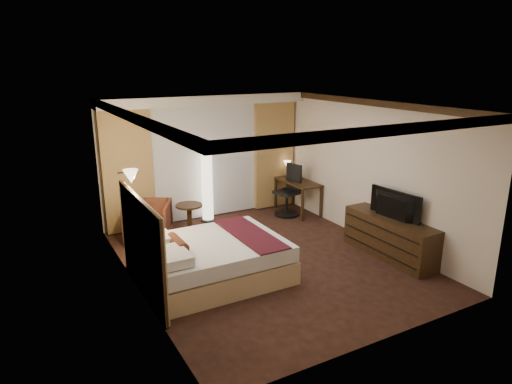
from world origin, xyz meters
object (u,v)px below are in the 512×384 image
bed (213,259)px  desk (298,197)px  armchair (148,220)px  side_table (190,218)px  television (391,201)px  floor_lamp (207,187)px  dresser (389,237)px  office_chair (287,190)px

bed → desk: size_ratio=1.81×
armchair → side_table: (0.85, 0.01, -0.13)m
television → floor_lamp: bearing=26.4°
bed → floor_lamp: size_ratio=1.44×
television → bed: bearing=71.5°
floor_lamp → dresser: 3.94m
desk → office_chair: office_chair is taller
armchair → television: size_ratio=0.80×
bed → office_chair: 3.42m
armchair → desk: 3.48m
bed → office_chair: size_ratio=1.89×
floor_lamp → office_chair: size_ratio=1.31×
floor_lamp → office_chair: (1.70, -0.53, -0.18)m
armchair → desk: (3.48, 0.02, -0.05)m
side_table → office_chair: (2.31, -0.04, 0.28)m
armchair → dresser: (3.53, -2.82, -0.06)m
office_chair → dresser: 2.82m
office_chair → television: 2.85m
side_table → floor_lamp: size_ratio=0.39×
bed → dresser: bearing=-13.2°
bed → office_chair: office_chair is taller
bed → television: size_ratio=2.08×
floor_lamp → desk: (2.03, -0.48, -0.39)m
floor_lamp → television: bearing=-58.3°
armchair → floor_lamp: bearing=45.6°
bed → armchair: size_ratio=2.60×
side_table → television: (2.66, -2.83, 0.73)m
side_table → television: 3.95m
floor_lamp → dresser: bearing=-58.0°
floor_lamp → dresser: size_ratio=0.82×
dresser → television: television is taller
bed → desk: desk is taller
armchair → desk: bearing=26.9°
armchair → floor_lamp: 1.58m
office_chair → desk: bearing=-4.5°
armchair → television: bearing=-12.2°
side_table → floor_lamp: (0.61, 0.49, 0.46)m
floor_lamp → desk: bearing=-13.4°
bed → television: (3.06, -0.72, 0.71)m
desk → television: size_ratio=1.15×
bed → side_table: bed is taller
side_table → floor_lamp: bearing=38.8°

